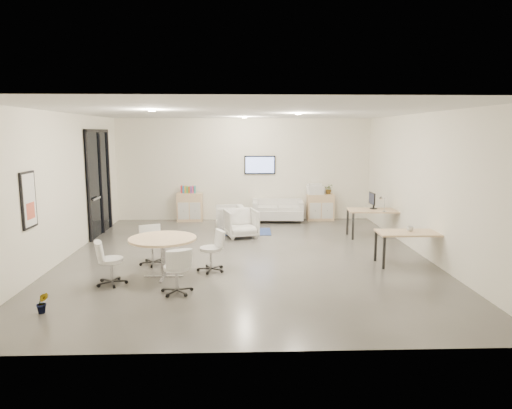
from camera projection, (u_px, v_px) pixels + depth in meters
The scene contains 21 objects.
room_shell at pixel (246, 186), 9.99m from camera, with size 9.60×10.60×4.80m.
glass_door at pixel (99, 180), 12.35m from camera, with size 0.09×1.90×2.85m.
artwork at pixel (29, 200), 8.29m from camera, with size 0.05×0.54×1.04m.
wall_tv at pixel (260, 165), 14.39m from camera, with size 0.98×0.06×0.58m.
ceiling_spots at pixel (236, 114), 10.56m from camera, with size 3.14×4.14×0.03m.
sideboard_left at pixel (190, 207), 14.33m from camera, with size 0.79×0.41×0.89m.
sideboard_right at pixel (320, 207), 14.48m from camera, with size 0.84×0.41×0.84m.
books at pixel (188, 190), 14.25m from camera, with size 0.46×0.14×0.22m.
printer at pixel (315, 189), 14.38m from camera, with size 0.52×0.45×0.34m.
loveseat at pixel (278, 211), 14.28m from camera, with size 1.61×0.88×0.58m.
blue_rug at pixel (245, 232), 12.83m from camera, with size 1.44×0.96×0.01m, color navy.
armchair_left at pixel (230, 217), 12.98m from camera, with size 0.76×0.71×0.79m, color silver.
armchair_right at pixel (241, 222), 12.13m from camera, with size 0.80×0.75×0.82m, color silver.
desk_rear at pixel (375, 212), 12.11m from camera, with size 1.47×0.83×0.74m.
desk_front at pixel (410, 235), 9.55m from camera, with size 1.37×0.71×0.71m.
monitor at pixel (372, 200), 12.21m from camera, with size 0.20×0.50×0.44m.
round_table at pixel (163, 242), 8.70m from camera, with size 1.29×1.29×0.78m.
meeting_chairs at pixel (163, 257), 8.74m from camera, with size 2.54×2.54×0.82m.
plant_cabinet at pixel (329, 190), 14.43m from camera, with size 0.28×0.31×0.24m, color #3F7F3F.
plant_floor at pixel (43, 308), 7.04m from camera, with size 0.18×0.33×0.15m, color #3F7F3F.
cup at pixel (410, 228), 9.59m from camera, with size 0.14×0.11×0.14m, color white.
Camera 1 is at (-0.11, -9.94, 2.76)m, focal length 32.00 mm.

